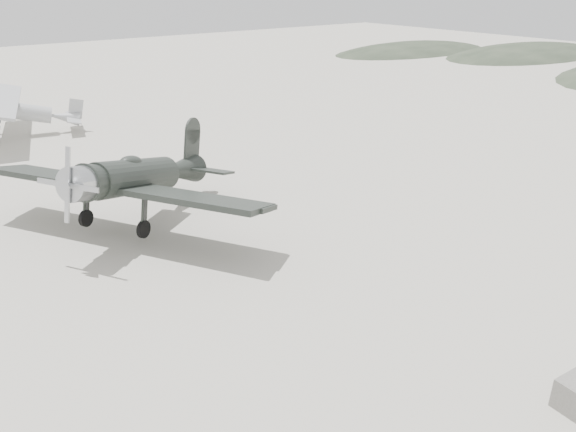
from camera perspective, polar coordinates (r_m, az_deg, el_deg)
name	(u,v)px	position (r m, az deg, el deg)	size (l,w,h in m)	color
ground	(336,247)	(22.66, 4.88, -3.13)	(160.00, 160.00, 0.00)	#A49F92
hill_east_north	(529,54)	(85.92, 23.28, 14.88)	(36.00, 18.00, 6.00)	#293325
hill_northeast	(412,51)	(84.74, 12.48, 16.07)	(32.00, 16.00, 5.20)	#293325
lowwing_monoplane	(140,177)	(24.64, -14.81, 3.89)	(10.16, 12.04, 4.13)	black
highwing_monoplane	(14,107)	(41.94, -26.09, 9.91)	(7.95, 11.09, 3.14)	#AAAEB0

